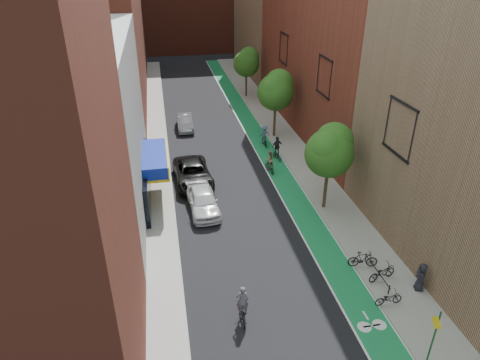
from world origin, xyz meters
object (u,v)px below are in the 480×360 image
parked_car_silver (185,122)px  cyclist_lead (243,309)px  cyclist_lane_near (270,163)px  parked_car_black (193,173)px  pedestrian (421,277)px  cyclist_lane_far (264,137)px  parked_car_white (203,200)px  cyclist_lane_mid (277,150)px

parked_car_silver → cyclist_lead: size_ratio=2.19×
cyclist_lead → cyclist_lane_near: (5.42, 15.80, 0.14)m
parked_car_black → cyclist_lane_near: size_ratio=3.06×
pedestrian → cyclist_lead: bearing=-71.3°
parked_car_silver → cyclist_lane_far: size_ratio=2.26×
parked_car_silver → cyclist_lane_far: bearing=-38.9°
cyclist_lead → cyclist_lane_near: size_ratio=1.05×
parked_car_white → cyclist_lead: 10.74m
parked_car_silver → pedestrian: 29.07m
parked_car_silver → pedestrian: size_ratio=2.68×
pedestrian → parked_car_white: bearing=-117.2°
cyclist_lane_near → cyclist_lane_mid: 2.65m
parked_car_white → cyclist_lane_near: bearing=36.3°
parked_car_white → parked_car_silver: parked_car_white is taller
parked_car_black → parked_car_silver: parked_car_black is taller
parked_car_silver → cyclist_lane_mid: cyclist_lane_mid is taller
parked_car_silver → cyclist_lead: bearing=-87.9°
cyclist_lane_mid → pedestrian: (3.11, -17.92, 0.12)m
cyclist_lane_near → cyclist_lane_far: 5.67m
parked_car_black → cyclist_lane_near: cyclist_lane_near is taller
parked_car_silver → cyclist_lead: (0.81, -27.26, -0.05)m
cyclist_lead → cyclist_lane_mid: 19.32m
parked_car_black → parked_car_white: bearing=-89.2°
cyclist_lead → cyclist_lane_far: cyclist_lead is taller
parked_car_silver → cyclist_lane_far: 9.25m
parked_car_black → cyclist_lane_mid: bearing=18.0°
parked_car_white → cyclist_lane_far: 12.83m
parked_car_black → pedestrian: 18.46m
parked_car_white → pedestrian: (10.60, -10.51, 0.16)m
pedestrian → cyclist_lane_far: bearing=-153.1°
cyclist_lane_near → parked_car_white: bearing=26.2°
cyclist_lead → pedestrian: bearing=-174.9°
parked_car_black → cyclist_lane_far: 9.75m
parked_car_white → cyclist_lane_mid: cyclist_lane_mid is taller
parked_car_white → parked_car_black: 4.38m
parked_car_black → cyclist_lane_far: cyclist_lane_far is taller
parked_car_silver → cyclist_lane_mid: bearing=-50.1°
parked_car_black → pedestrian: bearing=-57.0°
cyclist_lane_near → cyclist_lane_mid: (1.29, 2.32, 0.04)m
parked_car_silver → cyclist_lane_near: 13.04m
parked_car_black → parked_car_silver: (0.28, 12.17, -0.09)m
cyclist_lead → pedestrian: size_ratio=1.22×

